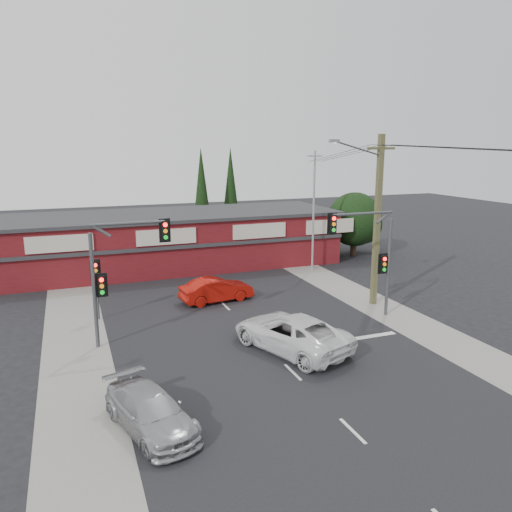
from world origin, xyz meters
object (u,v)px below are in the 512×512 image
object	(u,v)px
silver_suv	(150,411)
utility_pole	(376,215)
red_sedan	(217,290)
shop_building	(170,239)
white_suv	(291,332)

from	to	relation	value
silver_suv	utility_pole	bearing A→B (deg)	14.85
utility_pole	red_sedan	bearing A→B (deg)	155.83
shop_building	utility_pole	xyz separation A→B (m)	(9.36, -14.00, 3.26)
white_suv	shop_building	xyz separation A→B (m)	(-1.94, 18.52, 1.29)
shop_building	utility_pole	size ratio (longest dim) A/B	2.73
utility_pole	shop_building	bearing A→B (deg)	123.76
silver_suv	shop_building	world-z (taller)	shop_building
silver_suv	red_sedan	bearing A→B (deg)	47.96
shop_building	red_sedan	bearing A→B (deg)	-85.55
utility_pole	silver_suv	bearing A→B (deg)	-148.52
white_suv	silver_suv	bearing A→B (deg)	11.26
shop_building	white_suv	bearing A→B (deg)	-84.03
silver_suv	shop_building	bearing A→B (deg)	60.38
silver_suv	white_suv	bearing A→B (deg)	14.96
red_sedan	shop_building	world-z (taller)	shop_building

